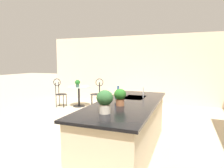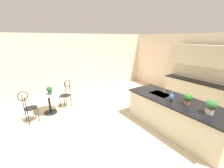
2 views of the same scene
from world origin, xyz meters
The scene contains 11 objects.
ground_plane centered at (0.00, 0.00, 0.00)m, with size 40.00×40.00×0.00m, color beige.
wall_left_window centered at (-4.26, 0.00, 1.35)m, with size 0.12×7.80×2.70m, color beige.
kitchen_island centered at (0.30, 0.85, 0.46)m, with size 2.80×1.06×0.92m.
bistro_table centered at (-2.68, -1.87, 0.45)m, with size 0.80×0.80×0.74m.
chair_near_window centered at (-2.88, -1.22, 0.57)m, with size 0.49×0.52×1.04m.
chair_by_island centered at (-2.40, -2.52, 0.57)m, with size 0.45×0.51×1.04m.
sink_faucet centered at (-0.25, 1.03, 1.03)m, with size 0.02×0.02×0.22m, color #B2B5BA.
potted_plant_on_table centered at (-2.54, -1.84, 0.89)m, with size 0.19×0.19×0.26m.
potted_plant_counter_far centered at (1.15, 0.77, 1.11)m, with size 0.24×0.24×0.33m.
potted_plant_counter_near centered at (0.60, 0.82, 1.08)m, with size 0.20×0.20×0.28m.
vase_on_counter centered at (0.25, 0.66, 1.03)m, with size 0.13×0.13×0.29m.
Camera 1 is at (3.69, 1.84, 1.64)m, focal length 31.88 mm.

